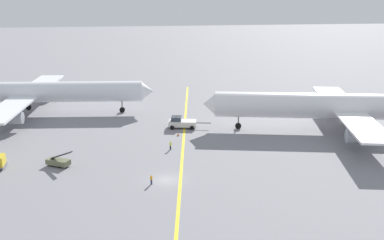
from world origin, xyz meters
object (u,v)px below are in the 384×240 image
Objects in this scene: pushback_tug at (182,122)px; gse_belt_loader_portside at (58,162)px; ground_crew_wing_walker_right at (170,145)px; airliner_at_gate_left at (35,92)px; traffic_cone_wingtip_starboard at (178,134)px; airliner_being_pushed at (338,107)px; ground_crew_marshaller_foreground at (151,179)px.

pushback_tug is 1.89× the size of gse_belt_loader_portside.
pushback_tug is 14.21m from ground_crew_wing_walker_right.
traffic_cone_wingtip_starboard is (32.11, -22.06, -4.86)m from airliner_at_gate_left.
airliner_being_pushed reaches higher than ground_crew_wing_walker_right.
gse_belt_loader_portside is (10.17, -35.89, -4.32)m from airliner_at_gate_left.
ground_crew_marshaller_foreground is 24.42m from traffic_cone_wingtip_starboard.
airliner_being_pushed is at bearing -19.37° from airliner_at_gate_left.
ground_crew_wing_walker_right is at bearing -104.87° from pushback_tug.
gse_belt_loader_portside is 20.42m from ground_crew_wing_walker_right.
gse_belt_loader_portside is at bearing 147.71° from ground_crew_marshaller_foreground.
gse_belt_loader_portside is 3.12× the size of ground_crew_marshaller_foreground.
gse_belt_loader_portside is at bearing -74.18° from airliner_at_gate_left.
traffic_cone_wingtip_starboard is (-1.33, -5.57, -0.90)m from pushback_tug.
gse_belt_loader_portside is (-55.50, -12.80, -4.47)m from airliner_being_pushed.
airliner_at_gate_left is 69.61m from airliner_being_pushed.
ground_crew_wing_walker_right reaches higher than traffic_cone_wingtip_starboard.
airliner_at_gate_left is 35.58× the size of ground_crew_marshaller_foreground.
ground_crew_marshaller_foreground is (-7.97, -29.06, -0.38)m from pushback_tug.
ground_crew_marshaller_foreground is at bearing -150.81° from airliner_being_pushed.
pushback_tug is at bearing 74.65° from ground_crew_marshaller_foreground.
airliner_being_pushed reaches higher than traffic_cone_wingtip_starboard.
airliner_at_gate_left is 11.39× the size of gse_belt_loader_portside.
airliner_at_gate_left is at bearing 145.51° from traffic_cone_wingtip_starboard.
traffic_cone_wingtip_starboard is at bearing 32.23° from gse_belt_loader_portside.
airliner_at_gate_left reaches higher than pushback_tug.
ground_crew_marshaller_foreground is at bearing -105.77° from ground_crew_wing_walker_right.
ground_crew_wing_walker_right is at bearing -45.41° from airliner_at_gate_left.
ground_crew_wing_walker_right is at bearing 16.12° from gse_belt_loader_portside.
airliner_being_pushed is 92.58× the size of traffic_cone_wingtip_starboard.
airliner_at_gate_left is 92.78× the size of traffic_cone_wingtip_starboard.
traffic_cone_wingtip_starboard is (21.94, 13.83, -0.55)m from gse_belt_loader_portside.
pushback_tug is at bearing 39.82° from gse_belt_loader_portside.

